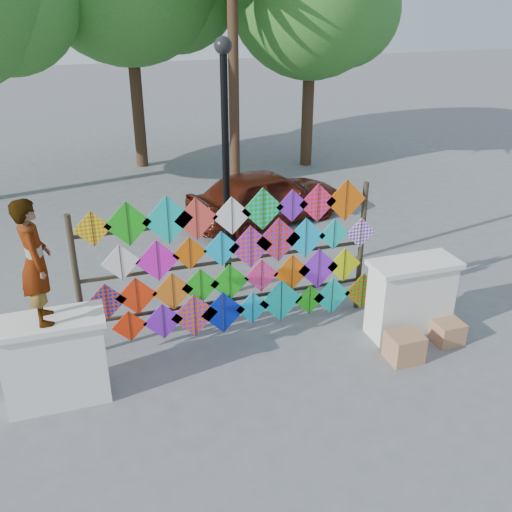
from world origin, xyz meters
name	(u,v)px	position (x,y,z in m)	size (l,w,h in m)	color
ground	(246,355)	(0.00, 0.00, 0.00)	(80.00, 80.00, 0.00)	slate
parapet_left	(55,360)	(-2.70, -0.20, 0.65)	(1.40, 0.65, 1.28)	silver
parapet_right	(411,297)	(2.70, -0.20, 0.65)	(1.40, 0.65, 1.28)	silver
kite_rack	(238,263)	(0.12, 0.72, 1.22)	(4.98, 0.24, 2.44)	#2E2619
vendor_woman	(35,262)	(-2.73, -0.20, 2.10)	(0.60, 0.39, 1.63)	#99999E
sedan	(266,196)	(2.12, 5.16, 0.65)	(1.54, 3.84, 1.31)	#4D180D
lamppost	(226,150)	(0.30, 2.00, 2.69)	(0.28, 0.28, 4.46)	black
cardboard_box_near	(404,347)	(2.24, -0.85, 0.22)	(0.50, 0.44, 0.44)	#AF7954
cardboard_box_far	(448,332)	(3.15, -0.65, 0.18)	(0.43, 0.40, 0.36)	#AF7954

